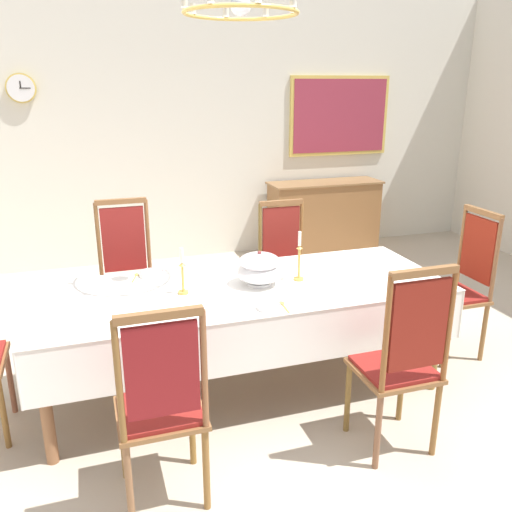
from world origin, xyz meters
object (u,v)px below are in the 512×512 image
Objects in this scene: dining_table at (243,297)px; candlestick_east at (299,261)px; chair_south_b at (402,359)px; candlestick_west at (183,276)px; chair_south_a at (161,404)px; spoon_secondary at (136,275)px; framed_painting at (340,116)px; spoon_primary at (283,304)px; chair_north_b at (285,263)px; chair_north_a at (127,276)px; mounted_clock at (21,88)px; bowl_near_left at (269,306)px; sideboard at (324,216)px; chair_head_east at (461,282)px; soup_tureen at (259,268)px; chandelier at (241,11)px; bowl_near_right at (152,273)px.

dining_table is 0.46m from candlestick_east.
chair_south_b is 3.80× the size of candlestick_west.
spoon_secondary is at bearing 88.79° from chair_south_a.
chair_south_b is 4.46m from framed_painting.
spoon_primary is at bearing 32.71° from chair_south_a.
candlestick_west is at bearing 40.64° from chair_north_b.
mounted_clock is at bearing -69.92° from chair_north_a.
sideboard reaches higher than bowl_near_left.
framed_painting is (0.44, 3.12, 1.09)m from chair_head_east.
candlestick_west is 1.76× the size of spoon_primary.
mounted_clock reaches higher than candlestick_east.
candlestick_west is at bearing -130.17° from framed_painting.
soup_tureen is at bearing -124.07° from framed_painting.
soup_tureen is at bearing 0.00° from dining_table.
chair_north_b is (1.36, -0.01, -0.03)m from chair_north_a.
chair_head_east is 3.33m from framed_painting.
chandelier reaches higher than chair_south_b.
chandelier is at bearing -35.72° from bowl_near_right.
framed_painting reaches higher than candlestick_east.
candlestick_east is (-0.26, 0.92, 0.32)m from chair_south_b.
candlestick_west is at bearing 72.48° from chair_south_a.
spoon_secondary is (-0.71, 0.83, -0.01)m from bowl_near_left.
chair_head_east is (1.12, 0.92, -0.00)m from chair_south_b.
chair_north_b is 3.66× the size of mounted_clock.
mounted_clock is at bearing -179.86° from framed_painting.
chair_north_a reaches higher than spoon_primary.
chair_south_b is 1.01m from candlestick_east.
chair_south_b reaches higher than sideboard.
chair_north_b is 0.78× the size of sideboard.
candlestick_west is at bearing -69.15° from bowl_near_right.
soup_tureen is 3.42m from sideboard.
spoon_secondary is at bearing -72.86° from mounted_clock.
chair_south_b is 1.72× the size of chandelier.
bowl_near_right is 0.56× the size of mounted_clock.
spoon_primary is at bearing -64.83° from mounted_clock.
candlestick_west is at bearing 139.23° from chair_south_b.
framed_painting is (2.18, 3.52, 0.89)m from bowl_near_left.
chair_north_a is at bearing 119.04° from bowl_near_left.
chair_south_a is 0.79× the size of sideboard.
spoon_secondary is at bearing 80.12° from chair_head_east.
bowl_near_left is at bearing -100.48° from soup_tureen.
chair_south_b reaches higher than chair_head_east.
sideboard reaches higher than spoon_primary.
chair_north_a is at bearing -143.10° from framed_painting.
candlestick_east is 2.03× the size of spoon_secondary.
chair_north_b is at bearing 64.86° from bowl_near_left.
sideboard reaches higher than bowl_near_right.
chair_head_east reaches higher than spoon_secondary.
candlestick_east reaches higher than sideboard.
spoon_primary is at bearing 61.03° from sideboard.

